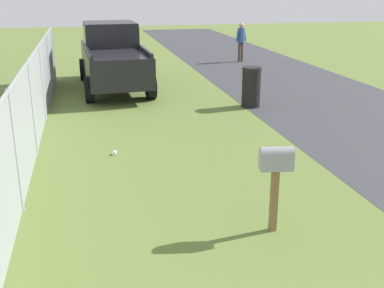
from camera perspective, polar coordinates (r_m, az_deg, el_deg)
The scene contains 6 objects.
mailbox at distance 6.52m, azimuth 9.98°, elevation -2.51°, with size 0.27×0.47×1.23m.
pickup_truck at distance 16.09m, azimuth -9.46°, elevation 10.51°, with size 5.42×2.23×2.09m.
trash_bin at distance 13.49m, azimuth 7.07°, elevation 6.76°, with size 0.54×0.54×1.12m.
pedestrian at distance 21.55m, azimuth 5.87°, elevation 12.31°, with size 0.30×0.54×1.68m.
fence_section at distance 9.95m, azimuth -18.58°, elevation 4.36°, with size 15.77×0.07×1.88m.
litter_cup_midfield_a at distance 9.80m, azimuth -9.21°, elevation -1.04°, with size 0.08×0.08×0.10m, color white.
Camera 1 is at (-0.51, 1.96, 3.29)m, focal length 44.77 mm.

